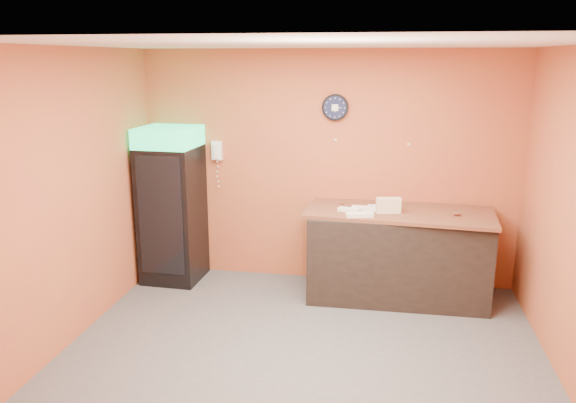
# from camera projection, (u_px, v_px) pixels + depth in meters

# --- Properties ---
(floor) EXTENTS (4.50, 4.50, 0.00)m
(floor) POSITION_uv_depth(u_px,v_px,m) (301.00, 357.00, 5.19)
(floor) COLOR #47474C
(floor) RESTS_ON ground
(back_wall) EXTENTS (4.50, 0.02, 2.80)m
(back_wall) POSITION_uv_depth(u_px,v_px,m) (327.00, 168.00, 6.75)
(back_wall) COLOR #AB5D30
(back_wall) RESTS_ON floor
(left_wall) EXTENTS (0.02, 4.00, 2.80)m
(left_wall) POSITION_uv_depth(u_px,v_px,m) (63.00, 201.00, 5.22)
(left_wall) COLOR #AB5D30
(left_wall) RESTS_ON floor
(ceiling) EXTENTS (4.50, 4.00, 0.02)m
(ceiling) POSITION_uv_depth(u_px,v_px,m) (303.00, 44.00, 4.50)
(ceiling) COLOR white
(ceiling) RESTS_ON back_wall
(beverage_cooler) EXTENTS (0.69, 0.70, 1.90)m
(beverage_cooler) POSITION_uv_depth(u_px,v_px,m) (171.00, 208.00, 6.80)
(beverage_cooler) COLOR black
(beverage_cooler) RESTS_ON floor
(prep_counter) EXTENTS (1.99, 0.89, 0.99)m
(prep_counter) POSITION_uv_depth(u_px,v_px,m) (397.00, 256.00, 6.41)
(prep_counter) COLOR black
(prep_counter) RESTS_ON floor
(wall_clock) EXTENTS (0.31, 0.06, 0.31)m
(wall_clock) POSITION_uv_depth(u_px,v_px,m) (335.00, 107.00, 6.53)
(wall_clock) COLOR black
(wall_clock) RESTS_ON back_wall
(wall_phone) EXTENTS (0.13, 0.11, 0.23)m
(wall_phone) POSITION_uv_depth(u_px,v_px,m) (217.00, 151.00, 6.88)
(wall_phone) COLOR white
(wall_phone) RESTS_ON back_wall
(butcher_paper) EXTENTS (2.13, 1.06, 0.04)m
(butcher_paper) POSITION_uv_depth(u_px,v_px,m) (399.00, 212.00, 6.28)
(butcher_paper) COLOR brown
(butcher_paper) RESTS_ON prep_counter
(sub_roll_stack) EXTENTS (0.28, 0.14, 0.17)m
(sub_roll_stack) POSITION_uv_depth(u_px,v_px,m) (389.00, 205.00, 6.18)
(sub_roll_stack) COLOR beige
(sub_roll_stack) RESTS_ON butcher_paper
(wrapped_sandwich_left) EXTENTS (0.27, 0.16, 0.04)m
(wrapped_sandwich_left) POSITION_uv_depth(u_px,v_px,m) (349.00, 210.00, 6.25)
(wrapped_sandwich_left) COLOR silver
(wrapped_sandwich_left) RESTS_ON butcher_paper
(wrapped_sandwich_mid) EXTENTS (0.31, 0.18, 0.04)m
(wrapped_sandwich_mid) POSITION_uv_depth(u_px,v_px,m) (360.00, 215.00, 6.04)
(wrapped_sandwich_mid) COLOR silver
(wrapped_sandwich_mid) RESTS_ON butcher_paper
(wrapped_sandwich_right) EXTENTS (0.29, 0.13, 0.04)m
(wrapped_sandwich_right) POSITION_uv_depth(u_px,v_px,m) (364.00, 208.00, 6.30)
(wrapped_sandwich_right) COLOR silver
(wrapped_sandwich_right) RESTS_ON butcher_paper
(kitchen_tool) EXTENTS (0.06, 0.06, 0.06)m
(kitchen_tool) POSITION_uv_depth(u_px,v_px,m) (381.00, 204.00, 6.45)
(kitchen_tool) COLOR silver
(kitchen_tool) RESTS_ON butcher_paper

